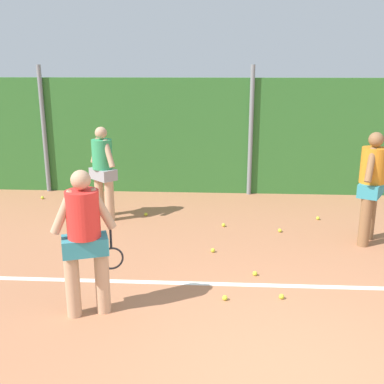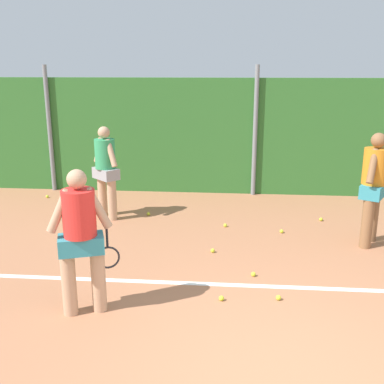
% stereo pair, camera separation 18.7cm
% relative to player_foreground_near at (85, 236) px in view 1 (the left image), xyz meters
% --- Properties ---
extents(ground_plane, '(26.39, 26.39, 0.00)m').
position_rel_player_foreground_near_xyz_m(ground_plane, '(2.23, 0.85, -0.99)').
color(ground_plane, '#B2704C').
extents(hedge_fence_backdrop, '(16.42, 0.25, 2.62)m').
position_rel_player_foreground_near_xyz_m(hedge_fence_backdrop, '(2.23, 5.59, 0.32)').
color(hedge_fence_backdrop, '#33702D').
rests_on(hedge_fence_backdrop, ground_plane).
extents(fence_post_left, '(0.10, 0.10, 2.90)m').
position_rel_player_foreground_near_xyz_m(fence_post_left, '(-2.50, 5.42, 0.46)').
color(fence_post_left, gray).
rests_on(fence_post_left, ground_plane).
extents(fence_post_center, '(0.10, 0.10, 2.90)m').
position_rel_player_foreground_near_xyz_m(fence_post_center, '(2.23, 5.42, 0.46)').
color(fence_post_center, gray).
rests_on(fence_post_center, ground_plane).
extents(court_baseline_paint, '(12.00, 0.10, 0.01)m').
position_rel_player_foreground_near_xyz_m(court_baseline_paint, '(2.23, 0.84, -0.98)').
color(court_baseline_paint, white).
rests_on(court_baseline_paint, ground_plane).
extents(player_foreground_near, '(0.76, 0.46, 1.76)m').
position_rel_player_foreground_near_xyz_m(player_foreground_near, '(0.00, 0.00, 0.00)').
color(player_foreground_near, tan).
rests_on(player_foreground_near, ground_plane).
extents(player_midcourt, '(0.54, 0.78, 1.86)m').
position_rel_player_foreground_near_xyz_m(player_midcourt, '(4.01, 2.53, 0.06)').
color(player_midcourt, '#8C603D').
rests_on(player_midcourt, ground_plane).
extents(player_backcourt_far, '(0.59, 0.58, 1.78)m').
position_rel_player_foreground_near_xyz_m(player_backcourt_far, '(-0.67, 3.50, 0.02)').
color(player_backcourt_far, tan).
rests_on(player_backcourt_far, ground_plane).
extents(tennis_ball_1, '(0.07, 0.07, 0.07)m').
position_rel_player_foreground_near_xyz_m(tennis_ball_1, '(2.34, 0.48, -0.95)').
color(tennis_ball_1, '#CCDB33').
rests_on(tennis_ball_1, ground_plane).
extents(tennis_ball_2, '(0.07, 0.07, 0.07)m').
position_rel_player_foreground_near_xyz_m(tennis_ball_2, '(2.06, 1.13, -0.95)').
color(tennis_ball_2, '#CCDB33').
rests_on(tennis_ball_2, ground_plane).
extents(tennis_ball_3, '(0.07, 0.07, 0.07)m').
position_rel_player_foreground_near_xyz_m(tennis_ball_3, '(3.46, 3.64, -0.95)').
color(tennis_ball_3, '#CCDB33').
rests_on(tennis_ball_3, ground_plane).
extents(tennis_ball_4, '(0.07, 0.07, 0.07)m').
position_rel_player_foreground_near_xyz_m(tennis_ball_4, '(1.45, 1.93, -0.95)').
color(tennis_ball_4, '#CCDB33').
rests_on(tennis_ball_4, ground_plane).
extents(tennis_ball_5, '(0.07, 0.07, 0.07)m').
position_rel_player_foreground_near_xyz_m(tennis_ball_5, '(0.10, 3.69, -0.95)').
color(tennis_ball_5, '#CCDB33').
rests_on(tennis_ball_5, ground_plane).
extents(tennis_ball_6, '(0.07, 0.07, 0.07)m').
position_rel_player_foreground_near_xyz_m(tennis_ball_6, '(1.63, 3.14, -0.95)').
color(tennis_ball_6, '#CCDB33').
rests_on(tennis_ball_6, ground_plane).
extents(tennis_ball_7, '(0.07, 0.07, 0.07)m').
position_rel_player_foreground_near_xyz_m(tennis_ball_7, '(2.63, 2.91, -0.95)').
color(tennis_ball_7, '#CCDB33').
rests_on(tennis_ball_7, ground_plane).
extents(tennis_ball_8, '(0.07, 0.07, 0.07)m').
position_rel_player_foreground_near_xyz_m(tennis_ball_8, '(-2.40, 4.72, -0.95)').
color(tennis_ball_8, '#CCDB33').
rests_on(tennis_ball_8, ground_plane).
extents(tennis_ball_12, '(0.07, 0.07, 0.07)m').
position_rel_player_foreground_near_xyz_m(tennis_ball_12, '(1.62, 0.40, -0.95)').
color(tennis_ball_12, '#CCDB33').
rests_on(tennis_ball_12, ground_plane).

